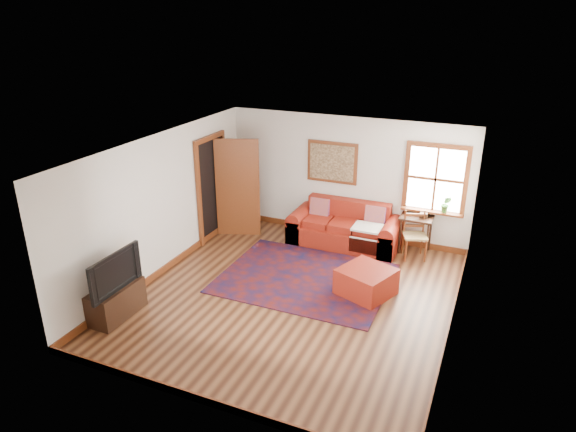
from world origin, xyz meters
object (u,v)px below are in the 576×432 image
at_px(red_leather_sofa, 345,230).
at_px(media_cabinet, 116,301).
at_px(side_table, 416,223).
at_px(ladder_back_chair, 415,233).
at_px(red_ottoman, 366,282).

distance_m(red_leather_sofa, media_cabinet, 4.62).
height_order(side_table, ladder_back_chair, ladder_back_chair).
height_order(red_ottoman, media_cabinet, media_cabinet).
bearing_deg(media_cabinet, ladder_back_chair, 45.59).
height_order(red_ottoman, ladder_back_chair, ladder_back_chair).
relative_size(red_leather_sofa, media_cabinet, 2.37).
bearing_deg(red_leather_sofa, red_ottoman, -62.27).
bearing_deg(red_ottoman, side_table, 98.20).
relative_size(red_leather_sofa, side_table, 2.97).
xyz_separation_m(side_table, ladder_back_chair, (0.02, -0.22, -0.12)).
distance_m(red_leather_sofa, ladder_back_chair, 1.40).
height_order(red_ottoman, side_table, side_table).
relative_size(red_ottoman, ladder_back_chair, 0.87).
bearing_deg(media_cabinet, side_table, 47.29).
bearing_deg(red_ottoman, ladder_back_chair, 96.07).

